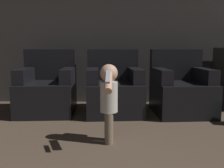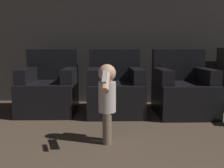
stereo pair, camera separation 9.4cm
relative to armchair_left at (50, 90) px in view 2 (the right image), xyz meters
name	(u,v)px [view 2 (the right image)]	position (x,y,z in m)	size (l,w,h in m)	color
wall_back	(94,27)	(0.57, 0.75, 0.97)	(8.40, 0.05, 2.60)	#33302D
armchair_left	(50,90)	(0.00, 0.00, 0.00)	(0.83, 0.88, 0.92)	black
armchair_middle	(115,90)	(0.97, 0.00, 0.00)	(0.84, 0.89, 0.92)	black
armchair_right	(183,91)	(1.95, 0.00, 0.00)	(0.84, 0.89, 0.92)	black
person_toddler	(107,97)	(0.94, -1.18, 0.13)	(0.17, 0.55, 0.79)	brown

